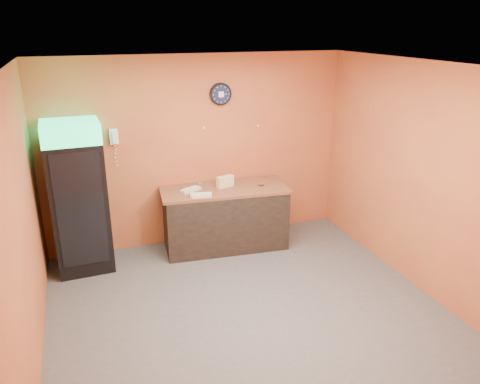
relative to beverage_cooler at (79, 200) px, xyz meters
name	(u,v)px	position (x,y,z in m)	size (l,w,h in m)	color
floor	(244,305)	(1.74, -1.60, -0.99)	(4.50, 4.50, 0.00)	#47474C
back_wall	(198,151)	(1.74, 0.40, 0.41)	(4.50, 0.02, 2.80)	#B86D33
left_wall	(22,224)	(-0.51, -1.60, 0.41)	(0.02, 4.00, 2.80)	#B86D33
right_wall	(412,175)	(3.99, -1.60, 0.41)	(0.02, 4.00, 2.80)	#B86D33
ceiling	(244,65)	(1.74, -1.60, 1.81)	(4.50, 4.00, 0.02)	white
beverage_cooler	(79,200)	(0.00, 0.00, 0.00)	(0.74, 0.75, 2.03)	black
prep_counter	(225,218)	(2.02, 0.00, -0.55)	(1.77, 0.79, 0.89)	black
wall_clock	(221,94)	(2.10, 0.37, 1.24)	(0.32, 0.06, 0.32)	black
wall_phone	(114,137)	(0.55, 0.34, 0.74)	(0.11, 0.10, 0.21)	white
butcher_paper	(224,189)	(2.02, 0.00, -0.09)	(1.86, 0.79, 0.04)	brown
sub_roll_stack	(225,182)	(2.04, 0.03, 0.02)	(0.27, 0.16, 0.16)	beige
wrapped_sandwich_left	(201,195)	(1.61, -0.24, -0.04)	(0.30, 0.12, 0.04)	silver
wrapped_sandwich_mid	(202,195)	(1.61, -0.25, -0.05)	(0.27, 0.11, 0.04)	silver
wrapped_sandwich_right	(191,190)	(1.52, 0.02, -0.04)	(0.30, 0.12, 0.04)	silver
kitchen_tool	(200,185)	(1.70, 0.15, -0.03)	(0.07, 0.07, 0.07)	silver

